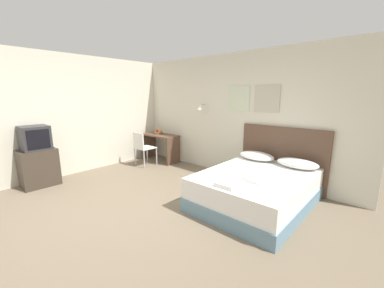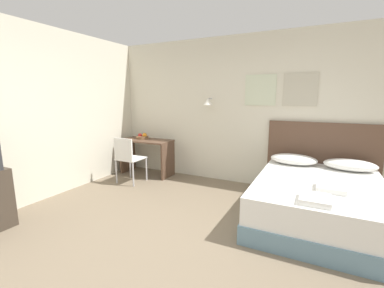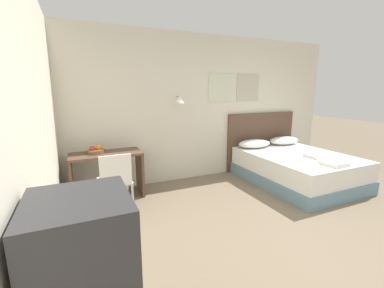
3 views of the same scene
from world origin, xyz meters
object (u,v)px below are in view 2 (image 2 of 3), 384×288
Objects in this scene: desk at (147,151)px; fruit_bowl at (142,137)px; bed at (318,202)px; pillow_left at (293,159)px; folded_towel_mid_bed at (315,199)px; pillow_right at (350,165)px; folded_towel_near_foot at (331,188)px; headboard at (320,159)px; desk_chair at (128,156)px.

fruit_bowl reaches higher than desk.
pillow_left is (-0.38, 0.74, 0.35)m from bed.
fruit_bowl is (-3.29, 1.51, 0.20)m from folded_towel_mid_bed.
desk reaches higher than folded_towel_mid_bed.
folded_towel_near_foot is (-0.27, -1.04, -0.05)m from pillow_right.
fruit_bowl is (-0.13, 0.05, 0.27)m from desk.
headboard is 0.47m from pillow_right.
folded_towel_near_foot is 0.97× the size of folded_towel_mid_bed.
desk_chair is at bearing 173.50° from folded_towel_near_foot.
pillow_right is 0.81× the size of desk_chair.
desk is (-3.31, 1.01, -0.07)m from folded_towel_near_foot.
pillow_left is 1.53m from folded_towel_mid_bed.
headboard is 1.56× the size of desk.
bed is at bearing 110.86° from folded_towel_near_foot.
bed is 0.44m from folded_towel_near_foot.
bed is 2.30× the size of desk_chair.
folded_towel_mid_bed reaches higher than bed.
bed is at bearing -1.38° from desk_chair.
folded_towel_mid_bed is 3.48m from desk.
desk is at bearing -179.50° from pillow_right.
pillow_right is (0.38, -0.28, 0.02)m from headboard.
headboard is 1.77m from folded_towel_mid_bed.
headboard is 1.32m from folded_towel_near_foot.
pillow_left is 2.95m from fruit_bowl.
folded_towel_near_foot is (0.11, -0.30, 0.30)m from bed.
desk is at bearing 93.41° from desk_chair.
pillow_right is at bearing 62.72° from bed.
pillow_left is 1.00× the size of pillow_right.
desk_chair is at bearing 178.62° from bed.
folded_towel_near_foot is at bearing -85.09° from headboard.
desk_chair reaches higher than folded_towel_mid_bed.
headboard is 3.35m from fruit_bowl.
pillow_left is at bearing 117.28° from bed.
headboard is 2.38× the size of pillow_right.
pillow_right is (0.38, 0.74, 0.35)m from bed.
folded_towel_near_foot reaches higher than bed.
desk is (-2.82, -0.03, -0.12)m from pillow_left.
folded_towel_mid_bed is 3.63m from fruit_bowl.
pillow_left is 0.66× the size of desk.
headboard reaches higher than folded_towel_near_foot.
pillow_right is 3.61m from desk_chair.
folded_towel_near_foot is at bearing -64.49° from pillow_left.
desk_chair is (-3.12, 0.82, -0.05)m from folded_towel_mid_bed.
bed is 2.85× the size of pillow_left.
folded_towel_near_foot is (0.11, -1.32, -0.03)m from headboard.
pillow_left is at bearing 102.95° from folded_towel_mid_bed.
pillow_left is at bearing 13.47° from desk_chair.
bed is 6.40× the size of folded_towel_near_foot.
bed is 3.45m from fruit_bowl.
desk is at bearing -20.61° from fruit_bowl.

